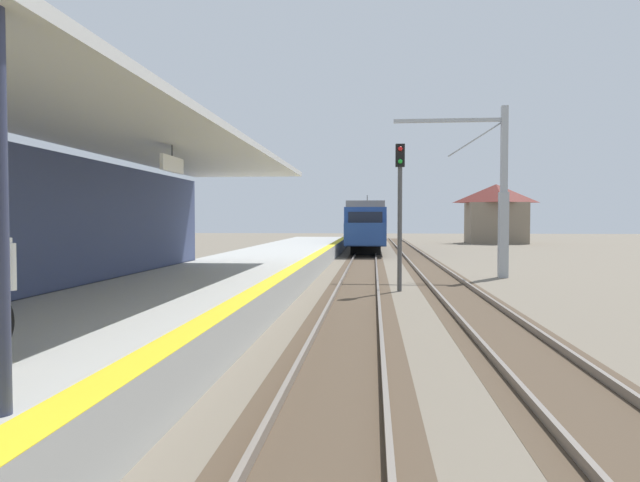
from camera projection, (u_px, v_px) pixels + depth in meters
name	position (u px, v px, depth m)	size (l,w,h in m)	color
station_platform	(199.00, 293.00, 16.60)	(5.00, 80.00, 0.91)	#A8A8A3
station_building_with_canopy	(37.00, 214.00, 11.70)	(4.85, 24.00, 4.43)	#4C4C4C
track_pair_nearest_platform	(357.00, 291.00, 20.20)	(2.34, 120.00, 0.16)	#4C3D2D
track_pair_middle	(457.00, 293.00, 19.89)	(2.34, 120.00, 0.16)	#4C3D2D
approaching_train	(367.00, 224.00, 48.22)	(2.93, 19.60, 4.76)	navy
rail_signal_post	(400.00, 201.00, 20.53)	(0.32, 0.34, 5.20)	#4C4C4C
catenary_pylon_far_side	(497.00, 196.00, 25.48)	(5.00, 0.40, 7.50)	#9EA3A8
distant_trackside_house	(496.00, 213.00, 62.94)	(6.60, 5.28, 6.40)	#7F705B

